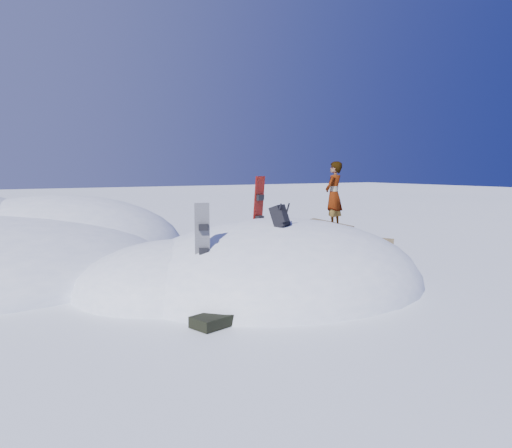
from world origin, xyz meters
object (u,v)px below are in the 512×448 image
backpack (280,216)px  person (334,195)px  snowboard_dark (203,242)px  snowboard_red (259,211)px

backpack → person: (2.39, 1.16, 0.33)m
backpack → snowboard_dark: bearing=156.6°
snowboard_red → person: 2.09m
snowboard_dark → person: size_ratio=0.90×
snowboard_dark → backpack: bearing=25.0°
snowboard_red → snowboard_dark: 2.73m
snowboard_red → backpack: 1.51m
backpack → person: 2.68m
snowboard_dark → backpack: (1.84, 0.11, 0.39)m
snowboard_dark → backpack: 1.88m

